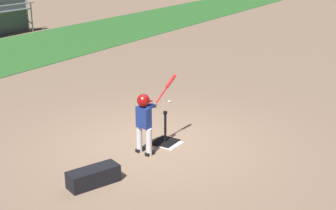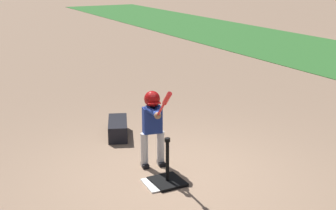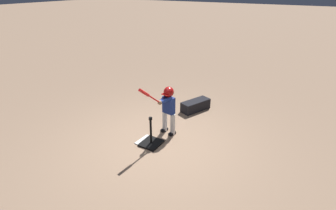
# 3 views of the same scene
# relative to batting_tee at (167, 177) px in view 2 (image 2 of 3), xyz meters

# --- Properties ---
(ground_plane) EXTENTS (90.00, 90.00, 0.00)m
(ground_plane) POSITION_rel_batting_tee_xyz_m (-0.11, 0.13, -0.08)
(ground_plane) COLOR #93755B
(home_plate) EXTENTS (0.47, 0.47, 0.02)m
(home_plate) POSITION_rel_batting_tee_xyz_m (-0.02, -0.09, -0.07)
(home_plate) COLOR white
(home_plate) RESTS_ON ground_plane
(batting_tee) EXTENTS (0.46, 0.41, 0.65)m
(batting_tee) POSITION_rel_batting_tee_xyz_m (0.00, 0.00, 0.00)
(batting_tee) COLOR black
(batting_tee) RESTS_ON ground_plane
(batter_child) EXTENTS (0.97, 0.38, 1.35)m
(batter_child) POSITION_rel_batting_tee_xyz_m (-0.58, 0.07, 0.65)
(batter_child) COLOR silver
(batter_child) RESTS_ON ground_plane
(equipment_bag) EXTENTS (0.90, 0.61, 0.28)m
(equipment_bag) POSITION_rel_batting_tee_xyz_m (-2.04, 0.10, 0.06)
(equipment_bag) COLOR black
(equipment_bag) RESTS_ON ground_plane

